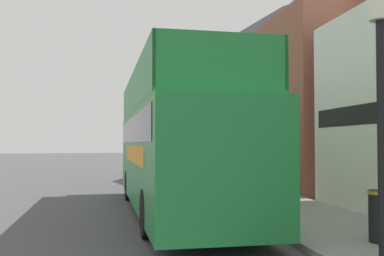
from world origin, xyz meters
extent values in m
plane|color=#4C4C4F|center=(0.00, 21.00, 0.00)|extent=(144.00, 144.00, 0.00)
cube|color=gray|center=(6.40, 18.00, 0.07)|extent=(3.06, 108.00, 0.14)
cube|color=#935642|center=(10.93, 21.85, 3.67)|extent=(6.00, 19.41, 7.35)
pyramid|color=#2D2D33|center=(10.93, 21.85, 8.67)|extent=(6.00, 19.41, 2.64)
cube|color=#1E7A38|center=(3.15, 10.17, 1.60)|extent=(2.88, 11.10, 2.61)
cube|color=orange|center=(3.17, 9.62, 1.73)|extent=(2.74, 6.14, 0.45)
cube|color=black|center=(3.15, 10.17, 2.40)|extent=(2.88, 10.22, 0.70)
cube|color=#1E7A38|center=(3.15, 10.17, 2.95)|extent=(2.85, 10.22, 0.10)
cube|color=#1E7A38|center=(1.92, 10.13, 3.52)|extent=(0.39, 10.14, 1.04)
cube|color=#1E7A38|center=(4.38, 10.21, 3.52)|extent=(0.39, 10.14, 1.04)
cube|color=#1E7A38|center=(3.31, 5.13, 3.52)|extent=(2.54, 0.15, 1.04)
cube|color=#1E7A38|center=(3.02, 14.47, 3.52)|extent=(2.58, 1.62, 1.04)
cylinder|color=black|center=(1.90, 13.55, 0.53)|extent=(0.31, 1.06, 1.05)
cylinder|color=black|center=(4.18, 13.62, 0.53)|extent=(0.31, 1.06, 1.05)
cylinder|color=black|center=(2.11, 6.93, 0.53)|extent=(0.31, 1.06, 1.05)
cylinder|color=black|center=(4.39, 7.01, 0.53)|extent=(0.31, 1.06, 1.05)
cube|color=maroon|center=(3.73, 18.15, 0.60)|extent=(1.93, 4.58, 0.84)
cube|color=black|center=(3.72, 18.01, 1.27)|extent=(1.64, 2.22, 0.49)
cylinder|color=black|center=(2.95, 19.58, 0.32)|extent=(0.22, 0.65, 0.65)
cylinder|color=black|center=(4.59, 19.52, 0.32)|extent=(0.22, 0.65, 0.65)
cylinder|color=black|center=(2.86, 16.77, 0.32)|extent=(0.22, 0.65, 0.65)
cylinder|color=black|center=(4.50, 16.72, 0.32)|extent=(0.22, 0.65, 0.65)
cylinder|color=black|center=(5.42, 3.55, 2.03)|extent=(0.13, 0.13, 3.78)
cylinder|color=silver|center=(5.42, 3.55, 4.14)|extent=(0.32, 0.32, 0.45)
cylinder|color=black|center=(5.27, 11.76, 2.08)|extent=(0.13, 0.13, 3.87)
cylinder|color=silver|center=(5.27, 11.76, 4.24)|extent=(0.32, 0.32, 0.45)
cone|color=black|center=(5.27, 11.76, 4.57)|extent=(0.35, 0.35, 0.22)
cylinder|color=black|center=(5.33, 19.97, 2.26)|extent=(0.13, 0.13, 4.24)
cylinder|color=silver|center=(5.33, 19.97, 4.60)|extent=(0.32, 0.32, 0.45)
cone|color=black|center=(5.33, 19.97, 4.94)|extent=(0.35, 0.35, 0.22)
cylinder|color=black|center=(6.40, 5.15, 0.63)|extent=(0.44, 0.44, 0.99)
cylinder|color=#B28E1E|center=(6.40, 5.15, 1.09)|extent=(0.48, 0.48, 0.06)
camera|label=1|loc=(1.42, -2.71, 2.02)|focal=42.00mm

